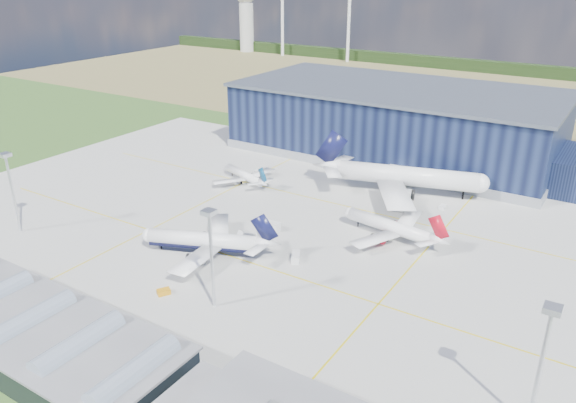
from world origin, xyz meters
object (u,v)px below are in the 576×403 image
object	(u,v)px
gse_van_b	(296,257)
car_b	(63,304)
hangar	(403,125)
gse_cart_a	(443,207)
gse_tug_b	(164,292)
airstair	(245,241)
airliner_widebody	(408,166)
airliner_red	(390,220)
gse_cart_b	(258,172)
light_mast_center	(211,243)
gse_van_a	(270,226)
gse_tug_c	(334,169)
light_mast_east	(544,349)
light_mast_west	(10,180)
airliner_navy	(203,232)
airliner_regional	(244,171)

from	to	relation	value
gse_van_b	car_b	xyz separation A→B (m)	(-31.92, -45.09, -0.38)
hangar	gse_cart_a	xyz separation A→B (m)	(32.10, -45.46, -11.04)
gse_tug_b	airstair	xyz separation A→B (m)	(1.41, 29.20, 0.88)
airliner_widebody	car_b	distance (m)	110.23
car_b	hangar	bearing A→B (deg)	12.50
airliner_red	gse_cart_b	bearing A→B (deg)	-11.53
gse_cart_b	airstair	xyz separation A→B (m)	(29.64, -47.80, 0.91)
light_mast_center	gse_van_a	world-z (taller)	light_mast_center
hangar	gse_van_a	xyz separation A→B (m)	(-4.13, -86.23, -10.39)
gse_van_a	gse_cart_b	world-z (taller)	gse_van_a
airliner_widebody	gse_tug_c	world-z (taller)	airliner_widebody
gse_van_a	gse_tug_c	bearing A→B (deg)	7.93
gse_van_b	car_b	size ratio (longest dim) A/B	1.15
car_b	light_mast_east	bearing A→B (deg)	-58.34
light_mast_west	gse_tug_c	bearing A→B (deg)	61.35
light_mast_east	airliner_widebody	xyz separation A→B (m)	(-54.42, 85.00, -6.06)
light_mast_east	airliner_navy	distance (m)	85.34
gse_van_b	gse_tug_c	distance (m)	69.19
gse_van_b	airstair	distance (m)	15.57
light_mast_center	light_mast_east	size ratio (longest dim) A/B	1.00
airliner_widebody	gse_cart_b	size ratio (longest dim) A/B	20.66
airliner_red	gse_tug_b	xyz separation A→B (m)	(-31.49, -54.42, -4.69)
airliner_widebody	gse_van_b	bearing A→B (deg)	-111.74
gse_van_a	gse_tug_b	bearing A→B (deg)	176.99
light_mast_west	light_mast_center	bearing A→B (deg)	0.00
airliner_regional	gse_cart_a	size ratio (longest dim) A/B	9.41
airliner_red	light_mast_east	bearing A→B (deg)	140.84
hangar	light_mast_west	distance (m)	139.77
light_mast_west	gse_van_a	size ratio (longest dim) A/B	4.08
car_b	airliner_widebody	bearing A→B (deg)	0.29
light_mast_west	gse_cart_a	world-z (taller)	light_mast_west
gse_cart_a	car_b	size ratio (longest dim) A/B	0.69
hangar	gse_tug_c	xyz separation A→B (m)	(-12.54, -32.80, -10.92)
airliner_navy	gse_van_a	distance (m)	22.48
light_mast_west	airliner_navy	world-z (taller)	light_mast_west
airliner_widebody	gse_tug_b	world-z (taller)	airliner_widebody
gse_tug_b	airliner_navy	bearing A→B (deg)	135.25
gse_tug_b	car_b	world-z (taller)	car_b
light_mast_west	airliner_red	bearing A→B (deg)	30.37
light_mast_east	light_mast_center	bearing A→B (deg)	180.00
airliner_regional	light_mast_east	bearing A→B (deg)	168.38
gse_cart_a	gse_van_b	size ratio (longest dim) A/B	0.60
gse_tug_b	gse_cart_b	bearing A→B (deg)	140.82
light_mast_west	hangar	bearing A→B (deg)	63.29
gse_van_a	gse_cart_b	size ratio (longest dim) A/B	2.03
gse_tug_b	gse_van_b	bearing A→B (deg)	90.79
light_mast_west	gse_tug_c	distance (m)	105.87
airliner_navy	airstair	world-z (taller)	airliner_navy
hangar	airliner_widebody	distance (m)	43.65
airliner_regional	gse_van_b	size ratio (longest dim) A/B	5.66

